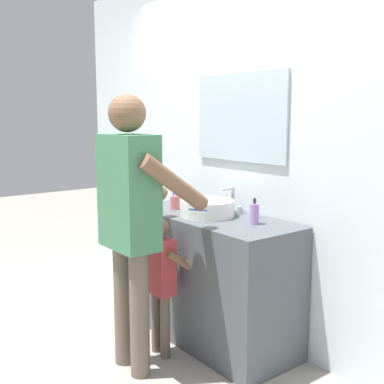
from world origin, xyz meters
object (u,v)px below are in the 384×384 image
adult_parent (132,209)px  soap_bottle (254,214)px  child_toddler (161,274)px  toothbrush_cup (175,202)px

adult_parent → soap_bottle: bearing=64.9°
soap_bottle → child_toddler: bearing=-128.6°
toothbrush_cup → child_toddler: (0.34, -0.35, -0.39)m
toothbrush_cup → soap_bottle: size_ratio=1.25×
toothbrush_cup → child_toddler: 0.62m
toothbrush_cup → child_toddler: toothbrush_cup is taller
adult_parent → child_toddler: bearing=100.4°
toothbrush_cup → soap_bottle: bearing=8.9°
soap_bottle → toothbrush_cup: bearing=-171.1°
child_toddler → soap_bottle: bearing=51.4°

